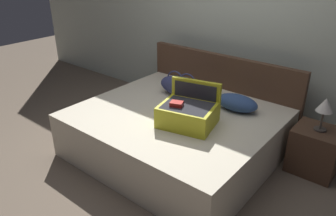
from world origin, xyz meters
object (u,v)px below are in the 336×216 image
Objects in this scene: duffel_bag at (181,86)px; table_lamp at (325,107)px; nightstand at (315,150)px; hard_case_large at (188,112)px; pillow_near_headboard at (237,103)px; bed at (176,133)px.

table_lamp reaches higher than duffel_bag.
hard_case_large is at bearing -143.92° from nightstand.
table_lamp is at bearing 11.37° from pillow_near_headboard.
nightstand is 0.48m from table_lamp.
duffel_bag is at bearing 120.01° from bed.
bed is 1.41m from nightstand.
hard_case_large reaches higher than bed.
bed is at bearing -135.09° from pillow_near_headboard.
nightstand is (0.81, 0.16, -0.34)m from pillow_near_headboard.
bed is 3.33× the size of hard_case_large.
bed is 0.46m from hard_case_large.
hard_case_large is at bearing -47.44° from duffel_bag.
pillow_near_headboard reaches higher than bed.
bed is 0.72m from pillow_near_headboard.
duffel_bag is at bearing -170.94° from table_lamp.
table_lamp is (0.00, 0.00, 0.48)m from nightstand.
duffel_bag is at bearing -173.73° from pillow_near_headboard.
duffel_bag reaches higher than nightstand.
pillow_near_headboard is (0.21, 0.58, -0.04)m from hard_case_large.
hard_case_large is at bearing -143.92° from table_lamp.
hard_case_large reaches higher than table_lamp.
table_lamp is at bearing 26.02° from bed.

